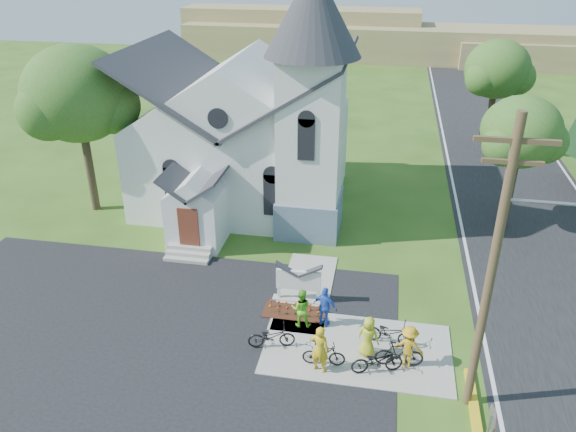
% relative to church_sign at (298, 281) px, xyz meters
% --- Properties ---
extents(ground, '(120.00, 120.00, 0.00)m').
position_rel_church_sign_xyz_m(ground, '(1.20, -3.20, -1.03)').
color(ground, '#305217').
rests_on(ground, ground).
extents(parking_lot, '(20.00, 16.00, 0.02)m').
position_rel_church_sign_xyz_m(parking_lot, '(-5.80, -5.20, -1.02)').
color(parking_lot, black).
rests_on(parking_lot, ground).
extents(road, '(8.00, 90.00, 0.02)m').
position_rel_church_sign_xyz_m(road, '(11.20, 11.80, -1.02)').
color(road, black).
rests_on(road, ground).
extents(sidewalk, '(7.00, 4.00, 0.05)m').
position_rel_church_sign_xyz_m(sidewalk, '(2.70, -2.70, -1.00)').
color(sidewalk, gray).
rests_on(sidewalk, ground).
extents(church, '(12.35, 12.00, 13.00)m').
position_rel_church_sign_xyz_m(church, '(-4.28, 9.28, 4.22)').
color(church, silver).
rests_on(church, ground).
extents(church_sign, '(2.20, 0.40, 1.70)m').
position_rel_church_sign_xyz_m(church_sign, '(0.00, 0.00, 0.00)').
color(church_sign, gray).
rests_on(church_sign, ground).
extents(flower_bed, '(2.60, 1.10, 0.07)m').
position_rel_church_sign_xyz_m(flower_bed, '(0.00, -0.90, -0.99)').
color(flower_bed, '#36190E').
rests_on(flower_bed, ground).
extents(utility_pole, '(3.45, 0.28, 10.00)m').
position_rel_church_sign_xyz_m(utility_pole, '(6.56, -4.70, 4.38)').
color(utility_pole, '#493324').
rests_on(utility_pole, ground).
extents(stop_sign, '(0.11, 0.76, 2.48)m').
position_rel_church_sign_xyz_m(stop_sign, '(6.63, -7.40, 0.75)').
color(stop_sign, gray).
rests_on(stop_sign, ground).
extents(tree_lot_corner, '(5.60, 5.60, 9.15)m').
position_rel_church_sign_xyz_m(tree_lot_corner, '(-12.80, 6.80, 5.58)').
color(tree_lot_corner, '#33241C').
rests_on(tree_lot_corner, ground).
extents(tree_road_near, '(4.00, 4.00, 7.05)m').
position_rel_church_sign_xyz_m(tree_road_near, '(9.70, 8.80, 4.18)').
color(tree_road_near, '#33241C').
rests_on(tree_road_near, ground).
extents(tree_road_mid, '(4.40, 4.40, 7.80)m').
position_rel_church_sign_xyz_m(tree_road_mid, '(10.20, 20.80, 4.75)').
color(tree_road_mid, '#33241C').
rests_on(tree_road_mid, ground).
extents(distant_hills, '(61.00, 10.00, 5.60)m').
position_rel_church_sign_xyz_m(distant_hills, '(4.56, 53.13, 1.15)').
color(distant_hills, olive).
rests_on(distant_hills, ground).
extents(cyclist_0, '(0.78, 0.61, 1.90)m').
position_rel_church_sign_xyz_m(cyclist_0, '(1.44, -4.10, -0.03)').
color(cyclist_0, gold).
rests_on(cyclist_0, sidewalk).
extents(bike_0, '(1.88, 1.04, 0.93)m').
position_rel_church_sign_xyz_m(bike_0, '(-0.50, -3.16, -0.51)').
color(bike_0, black).
rests_on(bike_0, sidewalk).
extents(cyclist_1, '(0.86, 0.70, 1.65)m').
position_rel_church_sign_xyz_m(cyclist_1, '(0.38, -1.68, -0.15)').
color(cyclist_1, '#5CC024').
rests_on(cyclist_1, sidewalk).
extents(bike_1, '(1.58, 0.54, 0.94)m').
position_rel_church_sign_xyz_m(bike_1, '(1.56, -3.81, -0.51)').
color(bike_1, black).
rests_on(bike_1, sidewalk).
extents(cyclist_2, '(1.10, 0.74, 1.73)m').
position_rel_church_sign_xyz_m(cyclist_2, '(1.31, -1.48, -0.11)').
color(cyclist_2, blue).
rests_on(cyclist_2, sidewalk).
extents(bike_2, '(1.98, 0.90, 1.00)m').
position_rel_church_sign_xyz_m(bike_2, '(3.86, -2.18, -0.47)').
color(bike_2, black).
rests_on(bike_2, sidewalk).
extents(cyclist_3, '(1.15, 0.76, 1.66)m').
position_rel_church_sign_xyz_m(cyclist_3, '(4.53, -3.26, -0.15)').
color(cyclist_3, '#C69116').
rests_on(cyclist_3, sidewalk).
extents(bike_3, '(1.80, 0.68, 1.06)m').
position_rel_church_sign_xyz_m(bike_3, '(4.22, -3.36, -0.45)').
color(bike_3, black).
rests_on(bike_3, sidewalk).
extents(cyclist_4, '(0.94, 0.76, 1.66)m').
position_rel_church_sign_xyz_m(cyclist_4, '(3.08, -2.99, -0.15)').
color(cyclist_4, '#ACB522').
rests_on(cyclist_4, sidewalk).
extents(bike_4, '(1.99, 1.20, 0.99)m').
position_rel_church_sign_xyz_m(bike_4, '(3.45, -3.82, -0.48)').
color(bike_4, black).
rests_on(bike_4, sidewalk).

